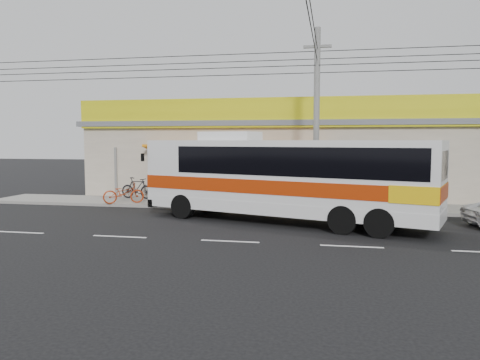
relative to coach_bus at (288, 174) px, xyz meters
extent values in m
plane|color=black|center=(-1.58, -1.38, -2.02)|extent=(120.00, 120.00, 0.00)
cube|color=gray|center=(-1.58, 4.62, -1.94)|extent=(30.00, 3.20, 0.15)
cube|color=#A79A87|center=(-1.58, 10.22, 0.08)|extent=(22.00, 8.00, 4.20)
cube|color=#54565B|center=(-1.58, 10.22, 2.33)|extent=(22.60, 8.60, 0.30)
cube|color=#D1CE12|center=(-1.58, 6.10, 2.88)|extent=(22.00, 0.24, 1.60)
cube|color=#A3090F|center=(-3.58, 6.07, 2.88)|extent=(9.00, 0.10, 1.20)
cube|color=#14751F|center=(4.92, 6.07, 2.88)|extent=(2.40, 0.10, 1.10)
cube|color=navy|center=(7.62, 6.07, 2.88)|extent=(2.20, 0.10, 1.10)
cube|color=#A3090F|center=(-10.58, 6.07, 2.88)|extent=(3.00, 0.10, 1.10)
cube|color=orange|center=(-3.58, 5.92, 0.98)|extent=(10.00, 1.20, 0.37)
cube|color=silver|center=(-0.18, 0.06, -0.09)|extent=(12.39, 6.19, 2.95)
cube|color=#A82A07|center=(-0.18, 0.06, -0.44)|extent=(12.44, 6.24, 0.56)
cube|color=#E1B10B|center=(4.84, -1.57, -0.44)|extent=(2.35, 2.98, 0.61)
cube|color=black|center=(0.49, -0.16, 0.57)|extent=(10.47, 5.60, 1.12)
cube|color=black|center=(-5.91, 1.92, 0.37)|extent=(0.85, 2.18, 1.52)
cube|color=silver|center=(-2.60, 0.85, 1.57)|extent=(2.76, 2.11, 0.37)
cylinder|color=black|center=(-4.60, 0.29, -1.49)|extent=(1.11, 0.64, 1.06)
cylinder|color=black|center=(-3.89, 2.47, -1.49)|extent=(1.11, 0.64, 1.06)
cylinder|color=black|center=(3.42, -2.32, -1.49)|extent=(1.11, 0.64, 1.06)
cylinder|color=black|center=(4.13, -0.14, -1.49)|extent=(1.11, 0.64, 1.06)
imported|color=#972A0B|center=(-8.78, 3.32, -1.32)|extent=(2.15, 1.66, 1.09)
imported|color=black|center=(-8.92, 5.32, -1.27)|extent=(2.04, 0.87, 1.19)
cylinder|color=slate|center=(1.03, 2.82, 2.23)|extent=(0.28, 0.28, 8.50)
cube|color=slate|center=(1.03, 2.82, 5.63)|extent=(1.27, 0.13, 0.13)
camera|label=1|loc=(1.75, -19.06, 1.38)|focal=35.00mm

